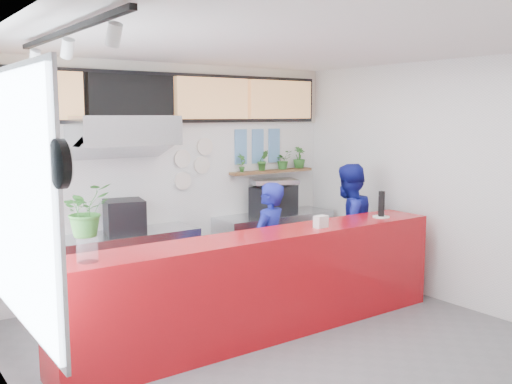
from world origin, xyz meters
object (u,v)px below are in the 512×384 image
espresso_machine (274,200)px  staff_right (348,228)px  pepper_mill (381,204)px  service_counter (265,285)px  staff_center (268,247)px  panini_oven (124,216)px

espresso_machine → staff_right: size_ratio=0.37×
espresso_machine → pepper_mill: 1.87m
espresso_machine → staff_right: 1.25m
service_counter → staff_center: 0.82m
panini_oven → espresso_machine: bearing=12.1°
espresso_machine → staff_center: size_ratio=0.41×
service_counter → staff_right: (1.82, 0.62, 0.30)m
espresso_machine → staff_right: (0.34, -1.18, -0.26)m
pepper_mill → staff_center: bearing=151.5°
panini_oven → staff_center: 1.80m
panini_oven → staff_center: (1.30, -1.19, -0.33)m
staff_right → staff_center: bearing=-4.4°
staff_right → service_counter: bearing=13.7°
service_counter → staff_right: 1.95m
service_counter → panini_oven: size_ratio=9.95×
service_counter → pepper_mill: pepper_mill is taller
service_counter → staff_center: size_ratio=2.91×
panini_oven → staff_right: staff_right is taller
espresso_machine → pepper_mill: (0.22, -1.85, 0.16)m
pepper_mill → staff_right: bearing=80.7°
panini_oven → staff_center: size_ratio=0.29×
service_counter → pepper_mill: bearing=-1.7°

